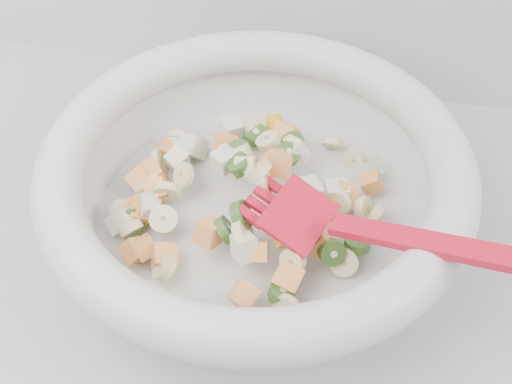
# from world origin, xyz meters

# --- Properties ---
(mixing_bowl) EXTENTS (0.46, 0.39, 0.14)m
(mixing_bowl) POSITION_xyz_m (0.13, 1.49, 0.96)
(mixing_bowl) COLOR silver
(mixing_bowl) RESTS_ON counter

